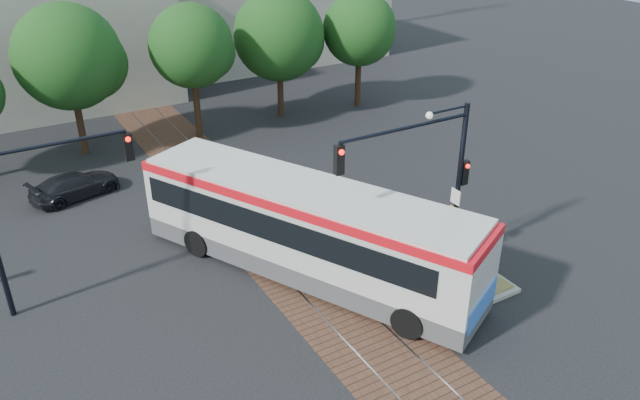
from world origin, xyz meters
The scene contains 9 objects.
ground centered at (0.00, 0.00, 0.00)m, with size 120.00×120.00×0.00m, color black.
trackbed centered at (0.00, 4.00, 0.01)m, with size 3.60×40.00×0.02m.
tree_row centered at (1.21, 16.42, 4.85)m, with size 26.40×5.60×7.67m.
warehouses centered at (-0.53, 28.75, 3.81)m, with size 40.00×13.00×8.00m.
city_bus centered at (0.07, 1.33, 1.94)m, with size 8.36×12.85×3.49m.
traffic_island centered at (4.82, -0.90, 0.33)m, with size 2.20×5.20×1.13m.
signal_pole_main centered at (3.86, -0.81, 4.16)m, with size 5.49×0.46×6.00m.
signal_pole_left centered at (-8.37, 4.00, 3.86)m, with size 4.99×0.34×6.00m.
parked_car centered at (-5.93, 11.81, 0.57)m, with size 1.61×3.96×1.15m, color black.
Camera 1 is at (-9.10, -15.39, 12.86)m, focal length 35.00 mm.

